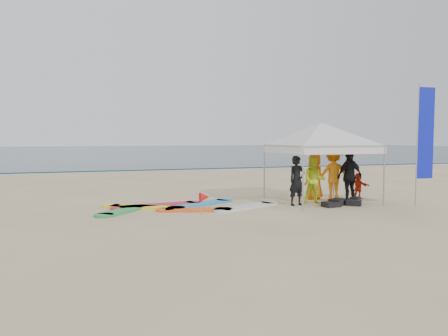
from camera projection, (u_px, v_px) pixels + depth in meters
ground at (235, 220)px, 11.61m from camera, size 120.00×120.00×0.00m
ocean at (107, 151)px, 68.47m from camera, size 160.00×84.00×0.08m
shoreline_foam at (143, 171)px, 28.86m from camera, size 160.00×1.20×0.01m
person_black_a at (297, 181)px, 14.03m from camera, size 0.64×0.47×1.61m
person_yellow at (314, 180)px, 14.43m from camera, size 0.94×0.87×1.55m
person_orange_a at (333, 174)px, 15.12m from camera, size 1.30×0.90×1.85m
person_black_b at (350, 176)px, 14.68m from camera, size 1.09×0.60×1.77m
person_orange_b at (315, 176)px, 15.42m from camera, size 0.92×0.75×1.63m
person_seated at (358, 186)px, 15.68m from camera, size 0.45×0.90×0.93m
canopy_tent at (321, 123)px, 14.61m from camera, size 4.07×4.07×3.07m
feather_flag at (425, 134)px, 13.78m from camera, size 0.65×0.04×3.88m
marker_pennant at (205, 197)px, 12.40m from camera, size 0.28×0.28×0.64m
gear_pile at (342, 202)px, 14.06m from camera, size 1.74×1.00×0.22m
surfboard_spread at (179, 207)px, 13.54m from camera, size 5.59×2.43×0.07m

